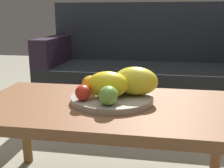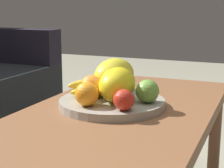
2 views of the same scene
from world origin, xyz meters
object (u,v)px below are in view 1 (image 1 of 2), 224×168
object	(u,v)px
couch	(148,75)
melon_smaller_beside	(136,81)
coffee_table	(107,116)
melon_large_front	(109,85)
orange_left	(113,83)
orange_front	(90,84)
apple_front	(83,93)
apple_right	(108,95)
fruit_bowl	(112,99)
banana_bunch	(116,85)

from	to	relation	value
couch	melon_smaller_beside	size ratio (longest dim) A/B	9.18
coffee_table	melon_smaller_beside	world-z (taller)	melon_smaller_beside
coffee_table	melon_smaller_beside	xyz separation A→B (m)	(0.11, 0.06, 0.14)
melon_large_front	orange_left	world-z (taller)	melon_large_front
couch	orange_front	distance (m)	1.16
orange_front	apple_front	size ratio (longest dim) A/B	1.16
coffee_table	apple_right	world-z (taller)	apple_right
melon_smaller_beside	melon_large_front	bearing A→B (deg)	-151.72
fruit_bowl	banana_bunch	bearing A→B (deg)	87.43
coffee_table	orange_front	distance (m)	0.16
couch	orange_left	bearing A→B (deg)	-96.02
couch	fruit_bowl	xyz separation A→B (m)	(-0.11, -1.17, 0.15)
coffee_table	melon_smaller_beside	bearing A→B (deg)	30.95
melon_smaller_beside	orange_front	bearing A→B (deg)	178.09
melon_smaller_beside	apple_right	xyz separation A→B (m)	(-0.09, -0.15, -0.02)
melon_large_front	melon_smaller_beside	distance (m)	0.12
fruit_bowl	orange_front	xyz separation A→B (m)	(-0.10, 0.04, 0.05)
melon_smaller_beside	orange_left	xyz separation A→B (m)	(-0.10, 0.04, -0.02)
melon_smaller_beside	couch	bearing A→B (deg)	89.24
fruit_bowl	orange_front	bearing A→B (deg)	159.30
couch	orange_left	world-z (taller)	couch
fruit_bowl	orange_front	world-z (taller)	orange_front
fruit_bowl	apple_front	xyz separation A→B (m)	(-0.10, -0.08, 0.04)
couch	apple_right	xyz separation A→B (m)	(-0.10, -1.28, 0.20)
apple_right	melon_smaller_beside	bearing A→B (deg)	59.33
coffee_table	banana_bunch	size ratio (longest dim) A/B	6.27
melon_smaller_beside	apple_right	distance (m)	0.17
fruit_bowl	apple_right	distance (m)	0.13
couch	melon_smaller_beside	xyz separation A→B (m)	(-0.02, -1.13, 0.23)
melon_large_front	apple_front	distance (m)	0.11
melon_smaller_beside	apple_front	distance (m)	0.23
couch	melon_large_front	size ratio (longest dim) A/B	10.13
coffee_table	banana_bunch	bearing A→B (deg)	81.16
banana_bunch	orange_front	bearing A→B (deg)	-160.94
melon_smaller_beside	apple_front	xyz separation A→B (m)	(-0.19, -0.11, -0.03)
melon_large_front	apple_front	bearing A→B (deg)	-148.44
orange_left	apple_right	distance (m)	0.19
fruit_bowl	couch	bearing A→B (deg)	84.67
fruit_bowl	banana_bunch	xyz separation A→B (m)	(0.00, 0.07, 0.04)
orange_front	fruit_bowl	bearing A→B (deg)	-20.70
fruit_bowl	orange_front	distance (m)	0.12
melon_large_front	melon_smaller_beside	xyz separation A→B (m)	(0.10, 0.06, 0.01)
orange_left	banana_bunch	size ratio (longest dim) A/B	0.44
orange_front	orange_left	world-z (taller)	orange_left
couch	fruit_bowl	size ratio (longest dim) A/B	5.00
coffee_table	apple_front	distance (m)	0.15
coffee_table	orange_left	bearing A→B (deg)	86.40
orange_left	apple_front	bearing A→B (deg)	-122.13
coffee_table	apple_front	bearing A→B (deg)	-151.53
melon_large_front	couch	bearing A→B (deg)	84.33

